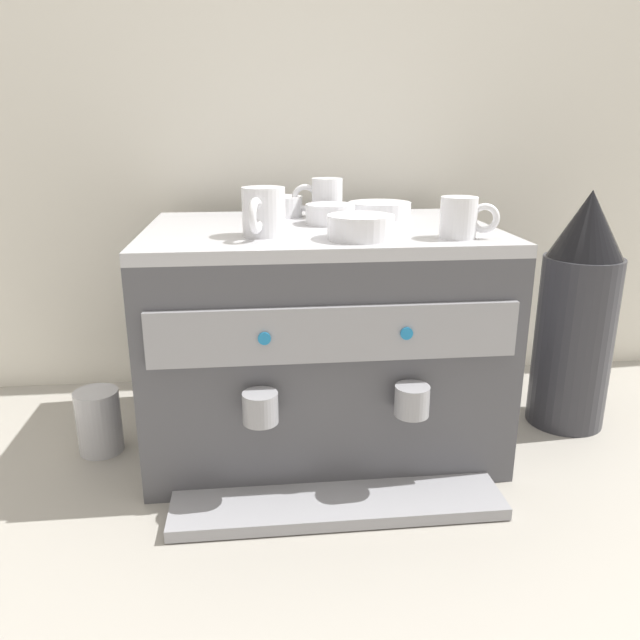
% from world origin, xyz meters
% --- Properties ---
extents(ground_plane, '(4.00, 4.00, 0.00)m').
position_xyz_m(ground_plane, '(0.00, 0.00, 0.00)').
color(ground_plane, '#9E998E').
extents(tiled_backsplash_wall, '(2.80, 0.03, 1.11)m').
position_xyz_m(tiled_backsplash_wall, '(0.00, 0.32, 0.56)').
color(tiled_backsplash_wall, silver).
rests_on(tiled_backsplash_wall, ground_plane).
extents(espresso_machine, '(0.64, 0.56, 0.42)m').
position_xyz_m(espresso_machine, '(0.00, -0.00, 0.21)').
color(espresso_machine, '#4C4C51').
rests_on(espresso_machine, ground_plane).
extents(ceramic_cup_0, '(0.07, 0.11, 0.08)m').
position_xyz_m(ceramic_cup_0, '(-0.11, -0.10, 0.46)').
color(ceramic_cup_0, white).
rests_on(ceramic_cup_0, espresso_machine).
extents(ceramic_cup_1, '(0.10, 0.06, 0.08)m').
position_xyz_m(ceramic_cup_1, '(0.02, 0.12, 0.46)').
color(ceramic_cup_1, white).
rests_on(ceramic_cup_1, espresso_machine).
extents(ceramic_cup_2, '(0.10, 0.06, 0.07)m').
position_xyz_m(ceramic_cup_2, '(0.22, -0.15, 0.46)').
color(ceramic_cup_2, white).
rests_on(ceramic_cup_2, espresso_machine).
extents(ceramic_bowl_0, '(0.13, 0.13, 0.03)m').
position_xyz_m(ceramic_bowl_0, '(0.13, 0.10, 0.44)').
color(ceramic_bowl_0, white).
rests_on(ceramic_bowl_0, espresso_machine).
extents(ceramic_bowl_1, '(0.11, 0.11, 0.04)m').
position_xyz_m(ceramic_bowl_1, '(0.05, -0.14, 0.44)').
color(ceramic_bowl_1, white).
rests_on(ceramic_bowl_1, espresso_machine).
extents(ceramic_bowl_2, '(0.09, 0.09, 0.04)m').
position_xyz_m(ceramic_bowl_2, '(0.02, 0.03, 0.44)').
color(ceramic_bowl_2, white).
rests_on(ceramic_bowl_2, espresso_machine).
extents(ceramic_bowl_3, '(0.10, 0.10, 0.04)m').
position_xyz_m(ceramic_bowl_3, '(-0.07, 0.14, 0.44)').
color(ceramic_bowl_3, white).
rests_on(ceramic_bowl_3, espresso_machine).
extents(coffee_grinder, '(0.15, 0.15, 0.48)m').
position_xyz_m(coffee_grinder, '(0.52, -0.01, 0.24)').
color(coffee_grinder, '#333338').
rests_on(coffee_grinder, ground_plane).
extents(milk_pitcher, '(0.08, 0.08, 0.12)m').
position_xyz_m(milk_pitcher, '(-0.43, -0.03, 0.06)').
color(milk_pitcher, '#B7B7BC').
rests_on(milk_pitcher, ground_plane).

